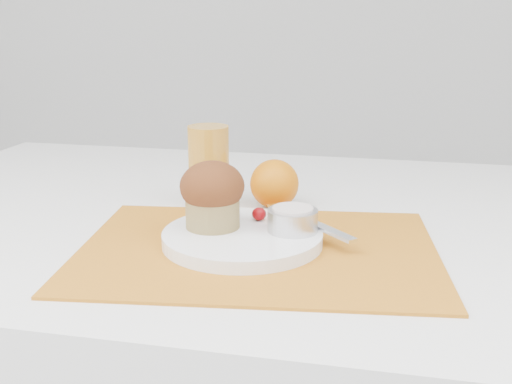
% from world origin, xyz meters
% --- Properties ---
extents(placemat, '(0.48, 0.38, 0.00)m').
position_xyz_m(placemat, '(0.06, -0.10, 0.75)').
color(placemat, '#C5731B').
rests_on(placemat, table).
extents(plate, '(0.21, 0.21, 0.02)m').
position_xyz_m(plate, '(0.04, -0.09, 0.76)').
color(plate, white).
rests_on(plate, placemat).
extents(ramekin, '(0.08, 0.08, 0.03)m').
position_xyz_m(ramekin, '(0.10, -0.07, 0.78)').
color(ramekin, '#BABBBF').
rests_on(ramekin, plate).
extents(cream, '(0.07, 0.07, 0.01)m').
position_xyz_m(cream, '(0.10, -0.07, 0.80)').
color(cream, silver).
rests_on(cream, ramekin).
extents(raspberry_near, '(0.02, 0.02, 0.02)m').
position_xyz_m(raspberry_near, '(0.05, -0.04, 0.78)').
color(raspberry_near, '#5F0205').
rests_on(raspberry_near, plate).
extents(raspberry_far, '(0.02, 0.02, 0.02)m').
position_xyz_m(raspberry_far, '(0.08, -0.07, 0.78)').
color(raspberry_far, '#610302').
rests_on(raspberry_far, plate).
extents(butter_knife, '(0.13, 0.13, 0.00)m').
position_xyz_m(butter_knife, '(0.12, -0.04, 0.77)').
color(butter_knife, silver).
rests_on(butter_knife, plate).
extents(orange, '(0.07, 0.07, 0.07)m').
position_xyz_m(orange, '(0.05, 0.08, 0.79)').
color(orange, orange).
rests_on(orange, table).
extents(juice_glass, '(0.08, 0.08, 0.12)m').
position_xyz_m(juice_glass, '(-0.05, 0.07, 0.81)').
color(juice_glass, orange).
rests_on(juice_glass, table).
extents(muffin, '(0.08, 0.08, 0.09)m').
position_xyz_m(muffin, '(-0.00, -0.08, 0.81)').
color(muffin, '#9B834B').
rests_on(muffin, plate).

